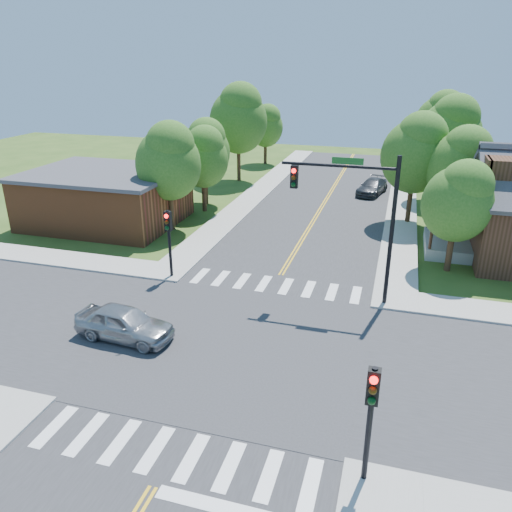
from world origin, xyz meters
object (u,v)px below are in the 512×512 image
(car_silver, at_px, (124,324))
(signal_pole_se, at_px, (371,405))
(car_dgrey, at_px, (372,187))
(signal_mast_ne, at_px, (356,205))
(signal_pole_nw, at_px, (169,231))

(car_silver, bearing_deg, signal_pole_se, -110.93)
(car_dgrey, bearing_deg, signal_mast_ne, -75.40)
(signal_mast_ne, xyz_separation_m, signal_pole_nw, (-9.51, -0.01, -2.19))
(signal_pole_se, distance_m, car_dgrey, 32.17)
(car_silver, height_order, car_dgrey, car_silver)
(signal_pole_se, bearing_deg, car_dgrey, 93.75)
(car_silver, relative_size, car_dgrey, 0.92)
(signal_pole_nw, bearing_deg, signal_pole_se, -45.00)
(signal_mast_ne, bearing_deg, car_silver, -144.14)
(signal_pole_nw, height_order, car_silver, signal_pole_nw)
(signal_pole_se, xyz_separation_m, car_silver, (-10.37, 4.93, -1.94))
(signal_mast_ne, xyz_separation_m, signal_pole_se, (1.69, -11.21, -2.19))
(signal_pole_nw, xyz_separation_m, car_dgrey, (9.10, 20.84, -2.02))
(car_dgrey, bearing_deg, car_silver, -93.51)
(signal_mast_ne, distance_m, car_dgrey, 21.25)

